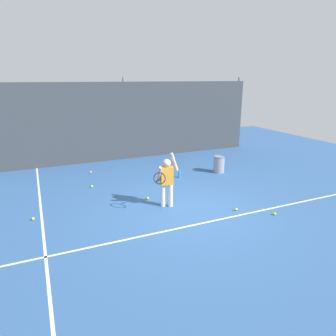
% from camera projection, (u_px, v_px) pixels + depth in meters
% --- Properties ---
extents(ground_plane, '(20.00, 20.00, 0.00)m').
position_uv_depth(ground_plane, '(189.00, 209.00, 7.35)').
color(ground_plane, '#335B93').
extents(court_line_baseline, '(9.00, 0.05, 0.00)m').
position_uv_depth(court_line_baseline, '(206.00, 222.00, 6.66)').
color(court_line_baseline, white).
rests_on(court_line_baseline, ground).
extents(court_line_sideline, '(0.05, 9.00, 0.00)m').
position_uv_depth(court_line_sideline, '(42.00, 217.00, 6.94)').
color(court_line_sideline, white).
rests_on(court_line_sideline, ground).
extents(back_fence_windscreen, '(10.67, 0.08, 2.92)m').
position_uv_depth(back_fence_windscreen, '(126.00, 121.00, 11.53)').
color(back_fence_windscreen, '#383D42').
rests_on(back_fence_windscreen, ground).
extents(fence_post_1, '(0.09, 0.09, 3.07)m').
position_uv_depth(fence_post_1, '(125.00, 119.00, 11.56)').
color(fence_post_1, slate).
rests_on(fence_post_1, ground).
extents(fence_post_2, '(0.09, 0.09, 3.07)m').
position_uv_depth(fence_post_2, '(237.00, 113.00, 13.58)').
color(fence_post_2, slate).
rests_on(fence_post_2, ground).
extents(tennis_player, '(0.79, 0.57, 1.35)m').
position_uv_depth(tennis_player, '(166.00, 179.00, 7.29)').
color(tennis_player, silver).
rests_on(tennis_player, ground).
extents(ball_hopper, '(0.38, 0.38, 0.56)m').
position_uv_depth(ball_hopper, '(219.00, 164.00, 10.12)').
color(ball_hopper, gray).
rests_on(ball_hopper, ground).
extents(water_bottle, '(0.07, 0.07, 0.22)m').
position_uv_depth(water_bottle, '(179.00, 174.00, 9.64)').
color(water_bottle, '#268CD8').
rests_on(water_bottle, ground).
extents(tennis_ball_0, '(0.07, 0.07, 0.07)m').
position_uv_depth(tennis_ball_0, '(236.00, 209.00, 7.25)').
color(tennis_ball_0, '#CCE033').
rests_on(tennis_ball_0, ground).
extents(tennis_ball_1, '(0.07, 0.07, 0.07)m').
position_uv_depth(tennis_ball_1, '(33.00, 219.00, 6.77)').
color(tennis_ball_1, '#CCE033').
rests_on(tennis_ball_1, ground).
extents(tennis_ball_2, '(0.07, 0.07, 0.07)m').
position_uv_depth(tennis_ball_2, '(275.00, 214.00, 7.01)').
color(tennis_ball_2, '#CCE033').
rests_on(tennis_ball_2, ground).
extents(tennis_ball_3, '(0.07, 0.07, 0.07)m').
position_uv_depth(tennis_ball_3, '(148.00, 198.00, 7.92)').
color(tennis_ball_3, '#CCE033').
rests_on(tennis_ball_3, ground).
extents(tennis_ball_4, '(0.07, 0.07, 0.07)m').
position_uv_depth(tennis_ball_4, '(91.00, 172.00, 10.11)').
color(tennis_ball_4, '#CCE033').
rests_on(tennis_ball_4, ground).
extents(tennis_ball_5, '(0.07, 0.07, 0.07)m').
position_uv_depth(tennis_ball_5, '(92.00, 186.00, 8.78)').
color(tennis_ball_5, '#CCE033').
rests_on(tennis_ball_5, ground).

